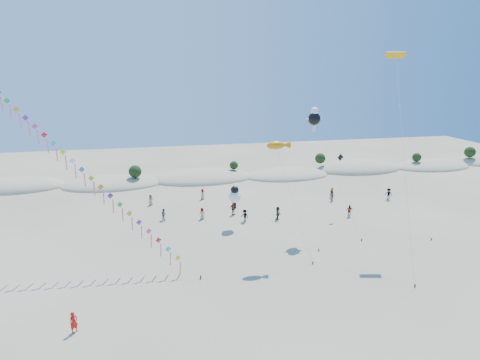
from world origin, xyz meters
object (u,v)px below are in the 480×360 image
kite_train (74,163)px  fish_kite (279,146)px  flyer_foreground (74,322)px  parafoil_kite (396,60)px

kite_train → fish_kite: size_ratio=1.78×
fish_kite → flyer_foreground: 24.90m
fish_kite → flyer_foreground: (-19.54, -10.84, -11.00)m
fish_kite → parafoil_kite: bearing=8.3°
kite_train → flyer_foreground: (1.11, -12.48, -9.78)m
fish_kite → parafoil_kite: parafoil_kite is taller
fish_kite → flyer_foreground: size_ratio=7.12×
fish_kite → parafoil_kite: size_ratio=0.57×
kite_train → parafoil_kite: parafoil_kite is taller
kite_train → parafoil_kite: 36.10m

